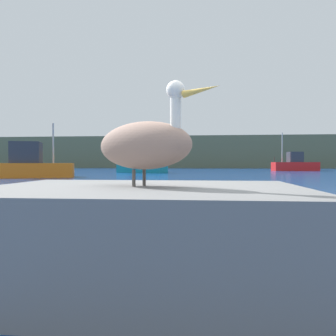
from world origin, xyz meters
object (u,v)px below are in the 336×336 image
(fishing_boat_teal, at_px, (141,164))
(fishing_boat_orange, at_px, (23,166))
(pelican, at_px, (145,144))
(fishing_boat_red, at_px, (295,164))

(fishing_boat_teal, bearing_deg, fishing_boat_orange, 85.07)
(pelican, relative_size, fishing_boat_red, 0.21)
(pelican, xyz_separation_m, fishing_boat_teal, (-5.56, 29.55, -0.36))
(fishing_boat_teal, height_order, fishing_boat_red, fishing_boat_red)
(pelican, xyz_separation_m, fishing_boat_red, (11.99, 39.02, -0.39))
(pelican, relative_size, fishing_boat_orange, 0.17)
(fishing_boat_teal, distance_m, fishing_boat_red, 19.94)
(fishing_boat_teal, xyz_separation_m, fishing_boat_red, (17.55, 9.47, -0.04))
(fishing_boat_red, height_order, fishing_boat_orange, fishing_boat_red)
(fishing_boat_teal, bearing_deg, fishing_boat_red, -127.75)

